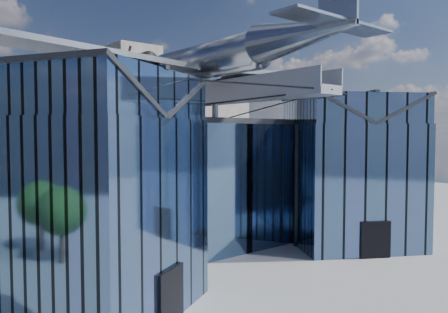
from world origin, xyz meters
TOP-DOWN VIEW (x-y plane):
  - ground_plane at (0.00, 0.00)m, footprint 120.00×120.00m
  - museum at (0.00, 5.82)m, footprint 32.88×24.50m
  - bg_towers at (1.45, 50.49)m, footprint 77.00×24.50m
  - tree_plaza_e at (20.33, 3.66)m, footprint 4.10×4.10m
  - tree_side_e at (29.39, 7.07)m, footprint 3.49×3.49m

SIDE VIEW (x-z plane):
  - ground_plane at x=0.00m, z-range 0.00..0.00m
  - tree_side_e at x=29.39m, z-range 0.81..5.40m
  - tree_plaza_e at x=20.33m, z-range 0.86..5.72m
  - museum at x=0.00m, z-range -3.26..14.34m
  - bg_towers at x=1.45m, z-range -2.99..23.01m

